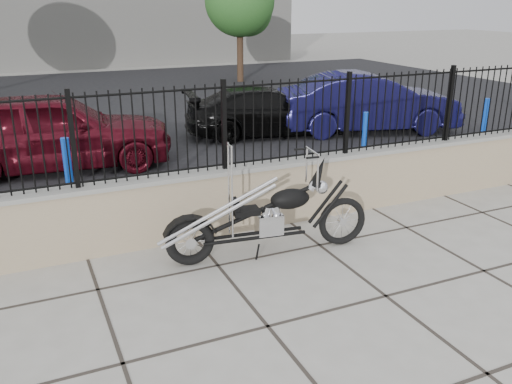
{
  "coord_description": "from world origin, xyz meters",
  "views": [
    {
      "loc": [
        -3.59,
        -4.37,
        3.21
      ],
      "look_at": [
        -0.81,
        1.85,
        0.79
      ],
      "focal_mm": 38.0,
      "sensor_mm": 36.0,
      "label": 1
    }
  ],
  "objects_px": {
    "car_red": "(53,130)",
    "car_black": "(267,111)",
    "chopper_motorcycle": "(265,199)",
    "car_blue": "(368,103)"
  },
  "relations": [
    {
      "from": "car_red",
      "to": "car_black",
      "type": "xyz_separation_m",
      "value": [
        5.09,
        0.9,
        -0.19
      ]
    },
    {
      "from": "car_red",
      "to": "car_black",
      "type": "height_order",
      "value": "car_red"
    },
    {
      "from": "chopper_motorcycle",
      "to": "car_blue",
      "type": "xyz_separation_m",
      "value": [
        5.42,
        5.45,
        -0.05
      ]
    },
    {
      "from": "chopper_motorcycle",
      "to": "car_black",
      "type": "bearing_deg",
      "value": 71.86
    },
    {
      "from": "chopper_motorcycle",
      "to": "car_black",
      "type": "xyz_separation_m",
      "value": [
        2.92,
        6.16,
        -0.2
      ]
    },
    {
      "from": "car_red",
      "to": "car_blue",
      "type": "bearing_deg",
      "value": -82.76
    },
    {
      "from": "car_black",
      "to": "chopper_motorcycle",
      "type": "bearing_deg",
      "value": 164.1
    },
    {
      "from": "chopper_motorcycle",
      "to": "car_black",
      "type": "relative_size",
      "value": 0.65
    },
    {
      "from": "car_black",
      "to": "car_blue",
      "type": "distance_m",
      "value": 2.6
    },
    {
      "from": "chopper_motorcycle",
      "to": "car_red",
      "type": "distance_m",
      "value": 5.69
    }
  ]
}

